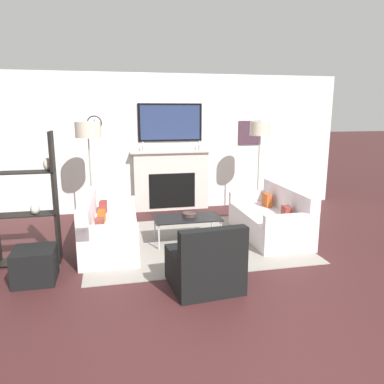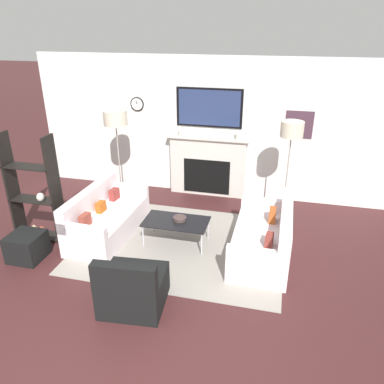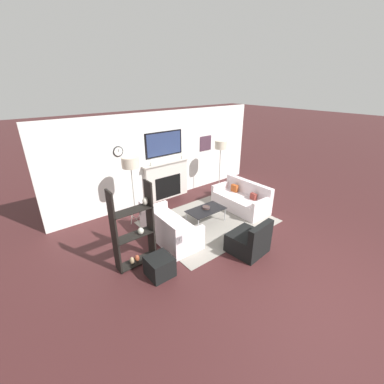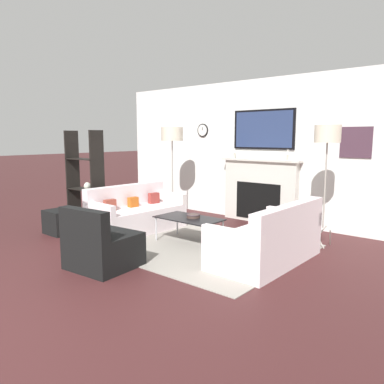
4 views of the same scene
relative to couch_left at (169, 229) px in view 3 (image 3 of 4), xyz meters
name	(u,v)px [view 3 (image 3 of 4)]	position (x,y,z in m)	size (l,w,h in m)	color
ground_plane	(314,283)	(1.29, -2.93, -0.28)	(60.00, 60.00, 0.00)	#3F1D1E
fireplace_wall	(164,161)	(1.29, 2.09, 0.95)	(7.11, 0.28, 2.70)	white
area_rug	(209,222)	(1.29, 0.00, -0.28)	(3.18, 2.46, 0.01)	gray
couch_left	(169,229)	(0.00, 0.00, 0.00)	(0.83, 1.68, 0.78)	silver
couch_right	(241,200)	(2.58, 0.00, 0.00)	(0.83, 1.66, 0.80)	silver
armchair	(249,241)	(1.09, -1.52, -0.01)	(0.82, 0.80, 0.79)	black
coffee_table	(206,210)	(1.20, 0.02, 0.09)	(1.01, 0.57, 0.40)	black
decorative_bowl	(206,207)	(1.24, 0.07, 0.15)	(0.21, 0.21, 0.06)	#46342E
floor_lamp_left	(130,163)	(-0.25, 1.20, 1.37)	(0.43, 0.43, 1.82)	#9E998E
floor_lamp_right	(221,146)	(2.82, 1.20, 1.35)	(0.37, 0.37, 1.80)	#9E998E
shelf_unit	(134,230)	(-1.01, -0.31, 0.51)	(0.81, 0.28, 1.74)	black
ottoman	(160,266)	(-0.84, -0.92, -0.08)	(0.47, 0.47, 0.40)	black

